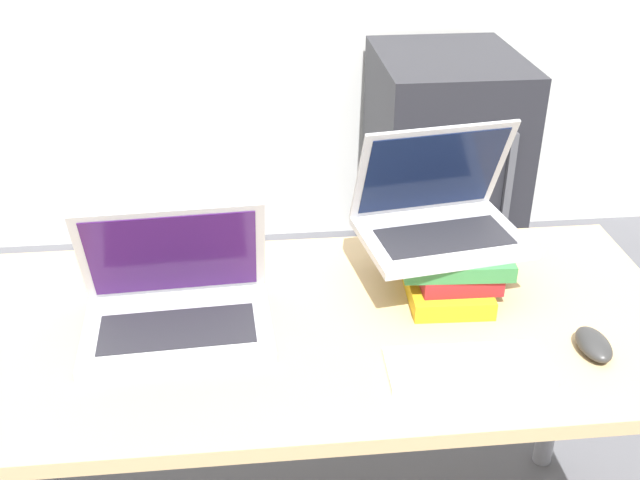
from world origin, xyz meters
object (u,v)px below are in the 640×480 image
laptop_on_books (438,215)px  mini_fridge (441,169)px  book_stack (448,265)px  laptop_left (176,303)px  mouse (594,344)px  wireless_keyboard (467,366)px

laptop_on_books → mini_fridge: (0.33, 1.18, -0.44)m
book_stack → mini_fridge: mini_fridge is taller
laptop_left → mouse: laptop_left is taller
mini_fridge → mouse: bearing=-93.8°
wireless_keyboard → mouse: 0.24m
mini_fridge → wireless_keyboard: bearing=-102.9°
laptop_left → mini_fridge: 1.58m
laptop_left → mini_fridge: (0.85, 1.29, -0.33)m
wireless_keyboard → mini_fridge: 1.54m
laptop_on_books → wireless_keyboard: bearing=-91.6°
laptop_left → mouse: (0.76, -0.16, -0.03)m
wireless_keyboard → mouse: bearing=6.2°
book_stack → laptop_on_books: (-0.02, 0.03, 0.10)m
wireless_keyboard → mini_fridge: bearing=77.1°
book_stack → laptop_left: bearing=-172.0°
mouse → laptop_on_books: bearing=130.4°
laptop_on_books → wireless_keyboard: size_ratio=1.21×
laptop_left → mouse: size_ratio=3.59×
laptop_left → book_stack: bearing=8.0°
book_stack → mouse: 0.32m
wireless_keyboard → mini_fridge: (0.34, 1.48, -0.29)m
laptop_on_books → mouse: 0.38m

